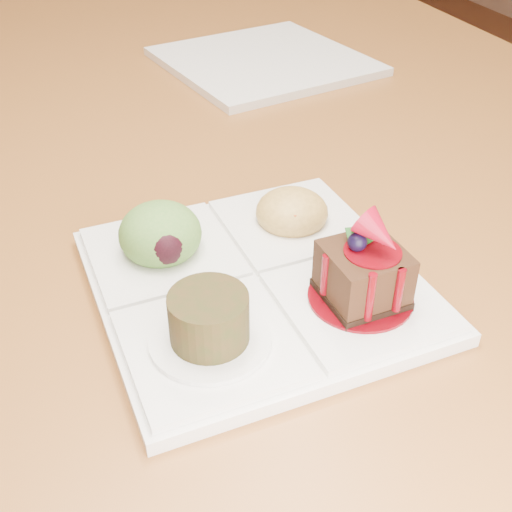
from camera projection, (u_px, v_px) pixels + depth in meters
name	position (u px, v px, depth m)	size (l,w,h in m)	color
ground	(211.00, 367.00, 1.50)	(6.00, 6.00, 0.00)	#572E19
dining_table	(194.00, 84.00, 1.10)	(1.00, 1.80, 0.75)	brown
sampler_plate	(252.00, 269.00, 0.53)	(0.27, 0.27, 0.10)	white
second_plate	(264.00, 61.00, 0.98)	(0.28, 0.28, 0.01)	white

